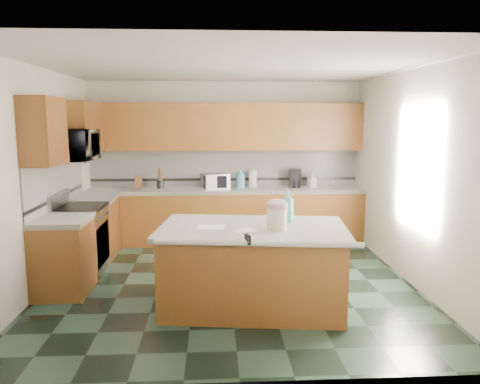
{
  "coord_description": "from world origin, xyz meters",
  "views": [
    {
      "loc": [
        -0.19,
        -5.74,
        2.08
      ],
      "look_at": [
        0.15,
        0.35,
        1.12
      ],
      "focal_mm": 35.0,
      "sensor_mm": 36.0,
      "label": 1
    }
  ],
  "objects": [
    {
      "name": "knife_block",
      "position": [
        -1.45,
        2.05,
        1.02
      ],
      "size": [
        0.11,
        0.15,
        0.23
      ],
      "primitive_type": "cube",
      "rotation": [
        -0.31,
        0.0,
        0.0
      ],
      "color": "#472814",
      "rests_on": "back_countertop"
    },
    {
      "name": "paper_towel",
      "position": [
        0.47,
        2.1,
        1.07
      ],
      "size": [
        0.13,
        0.13,
        0.29
      ],
      "primitive_type": "cylinder",
      "color": "white",
      "rests_on": "back_countertop"
    },
    {
      "name": "back_upper_cab",
      "position": [
        0.0,
        2.13,
        1.94
      ],
      "size": [
        4.6,
        0.33,
        0.78
      ],
      "primitive_type": "cube",
      "color": "#381D0D",
      "rests_on": "wall_back"
    },
    {
      "name": "microwave",
      "position": [
        -2.0,
        0.5,
        1.73
      ],
      "size": [
        0.5,
        0.73,
        0.41
      ],
      "primitive_type": "imported",
      "rotation": [
        0.0,
        0.0,
        1.57
      ],
      "color": "#B7B7BC",
      "rests_on": "wall_left"
    },
    {
      "name": "left_upper_cab_rear",
      "position": [
        -2.13,
        1.42,
        1.94
      ],
      "size": [
        0.33,
        1.09,
        0.78
      ],
      "primitive_type": "cube",
      "color": "#381D0D",
      "rests_on": "wall_left"
    },
    {
      "name": "left_base_cab_rear",
      "position": [
        -2.0,
        1.29,
        0.43
      ],
      "size": [
        0.6,
        0.82,
        0.86
      ],
      "primitive_type": "cube",
      "color": "#381D0D",
      "rests_on": "ground"
    },
    {
      "name": "paper_sheet_a",
      "position": [
        0.11,
        -0.99,
        0.92
      ],
      "size": [
        0.29,
        0.27,
        0.0
      ],
      "primitive_type": "cube",
      "rotation": [
        0.0,
        0.0,
        0.48
      ],
      "color": "white",
      "rests_on": "island_top"
    },
    {
      "name": "range_oven_door",
      "position": [
        -1.71,
        0.5,
        0.4
      ],
      "size": [
        0.02,
        0.68,
        0.55
      ],
      "primitive_type": "cube",
      "color": "black",
      "rests_on": "range_body"
    },
    {
      "name": "left_counter_front",
      "position": [
        -2.0,
        -0.24,
        0.89
      ],
      "size": [
        0.64,
        0.72,
        0.06
      ],
      "primitive_type": "cube",
      "color": "silver",
      "rests_on": "left_base_cab_front"
    },
    {
      "name": "coffee_maker",
      "position": [
        1.19,
        2.08,
        1.08
      ],
      "size": [
        0.24,
        0.25,
        0.31
      ],
      "primitive_type": "cube",
      "rotation": [
        0.0,
        0.0,
        -0.31
      ],
      "color": "black",
      "rests_on": "back_countertop"
    },
    {
      "name": "water_jug",
      "position": [
        0.26,
        2.06,
        1.05
      ],
      "size": [
        0.15,
        0.15,
        0.25
      ],
      "primitive_type": "cylinder",
      "color": "#5A9BC9",
      "rests_on": "back_countertop"
    },
    {
      "name": "water_jug_neck",
      "position": [
        0.26,
        2.06,
        1.19
      ],
      "size": [
        0.07,
        0.07,
        0.04
      ],
      "primitive_type": "cylinder",
      "color": "#5A9BC9",
      "rests_on": "water_jug"
    },
    {
      "name": "ceiling",
      "position": [
        0.0,
        0.0,
        2.7
      ],
      "size": [
        4.6,
        4.6,
        0.0
      ],
      "primitive_type": "plane",
      "color": "white",
      "rests_on": "ground"
    },
    {
      "name": "paper_sheet_b",
      "position": [
        -0.23,
        -0.82,
        0.92
      ],
      "size": [
        0.32,
        0.26,
        0.0
      ],
      "primitive_type": "cube",
      "rotation": [
        0.0,
        0.0,
        -0.15
      ],
      "color": "white",
      "rests_on": "island_top"
    },
    {
      "name": "paper_towel_base",
      "position": [
        0.47,
        2.1,
        0.93
      ],
      "size": [
        0.19,
        0.19,
        0.01
      ],
      "primitive_type": "cylinder",
      "color": "#B7B7BC",
      "rests_on": "back_countertop"
    },
    {
      "name": "left_base_cab_front",
      "position": [
        -2.0,
        -0.24,
        0.43
      ],
      "size": [
        0.6,
        0.72,
        0.86
      ],
      "primitive_type": "cube",
      "color": "#381D0D",
      "rests_on": "ground"
    },
    {
      "name": "left_upper_cab_front",
      "position": [
        -2.13,
        -0.24,
        1.94
      ],
      "size": [
        0.33,
        0.72,
        0.78
      ],
      "primitive_type": "cube",
      "color": "#381D0D",
      "rests_on": "wall_left"
    },
    {
      "name": "soap_back_cap",
      "position": [
        1.47,
        2.05,
        1.2
      ],
      "size": [
        0.02,
        0.02,
        0.03
      ],
      "primitive_type": "cylinder",
      "color": "red",
      "rests_on": "soap_bottle_back"
    },
    {
      "name": "range_cooktop",
      "position": [
        -2.0,
        0.5,
        0.9
      ],
      "size": [
        0.62,
        0.78,
        0.04
      ],
      "primitive_type": "cube",
      "color": "black",
      "rests_on": "range_body"
    },
    {
      "name": "soap_bottle_back",
      "position": [
        1.47,
        2.05,
        1.05
      ],
      "size": [
        0.15,
        0.16,
        0.26
      ],
      "primitive_type": "imported",
      "rotation": [
        0.0,
        0.0,
        0.39
      ],
      "color": "white",
      "rests_on": "back_countertop"
    },
    {
      "name": "left_counter_rear",
      "position": [
        -2.0,
        1.29,
        0.89
      ],
      "size": [
        0.64,
        0.82,
        0.06
      ],
      "primitive_type": "cube",
      "color": "silver",
      "rests_on": "left_base_cab_rear"
    },
    {
      "name": "back_base_cab",
      "position": [
        0.0,
        2.0,
        0.43
      ],
      "size": [
        4.6,
        0.6,
        0.86
      ],
      "primitive_type": "cube",
      "color": "#381D0D",
      "rests_on": "ground"
    },
    {
      "name": "treat_jar",
      "position": [
        0.47,
        -0.95,
        1.03
      ],
      "size": [
        0.23,
        0.23,
        0.22
      ],
      "primitive_type": "cylinder",
      "rotation": [
        0.0,
        0.0,
        0.09
      ],
      "color": "beige",
      "rests_on": "island_top"
    },
    {
      "name": "treat_jar_knob",
      "position": [
        0.47,
        -0.95,
        1.23
      ],
      "size": [
        0.08,
        0.03,
        0.03
      ],
      "primitive_type": "cylinder",
      "rotation": [
        0.0,
        1.57,
        0.0
      ],
      "color": "tan",
      "rests_on": "treat_jar_lid"
    },
    {
      "name": "utensil_crock",
      "position": [
        -1.09,
        2.08,
        0.99
      ],
      "size": [
        0.11,
        0.11,
        0.14
      ],
      "primitive_type": "cylinder",
      "color": "black",
      "rests_on": "back_countertop"
    },
    {
      "name": "wall_front",
      "position": [
        0.0,
        -2.32,
        1.35
      ],
      "size": [
        4.6,
        0.04,
        2.7
      ],
      "primitive_type": "cube",
      "color": "silver",
      "rests_on": "ground"
    },
    {
      "name": "left_backsplash",
      "position": [
        -2.29,
        0.55,
        1.24
      ],
      "size": [
        0.02,
        2.3,
        0.63
      ],
      "primitive_type": "cube",
      "color": "silver",
      "rests_on": "wall_left"
    },
    {
      "name": "wall_right",
      "position": [
        2.32,
        0.0,
        1.35
      ],
      "size": [
        0.04,
        4.6,
        2.7
      ],
      "primitive_type": "cube",
      "color": "silver",
      "rests_on": "ground"
    },
    {
      "name": "island_base",
      "position": [
        0.22,
        -0.79,
        0.43
      ],
      "size": [
        2.04,
        1.32,
        0.86
      ],
      "primitive_type": "cube",
      "rotation": [
        0.0,
        0.0,
        -0.12
      ],
      "color": "#381D0D",
      "rests_on": "ground"
    },
    {
      "name": "toaster_oven",
      "position": [
        -0.17,
        2.05,
        1.04
      ],
      "size": [
        0.5,
        0.41,
        0.25
      ],
      "primitive_type": "cube",
      "rotation": [
        0.0,
        0.0,
        0.33
      ],
      "color": "#B7B7BC",
      "rests_on": "back_countertop"
    },
    {
      "name": "island_bullnose",
      "position": [
        0.22,
        -1.39,
        0.89
      ],
      "size": [
        2.02,
        0.3,
        0.06
      ],
      "primitive_type": "cylinder",
      "rotation": [
        0.0,
        1.57,
        -0.12
      ],
      "color": "silver",
      "rests_on": "island_base"
    },
    {
      "name": "treat_jar_lid",
      "position": [
        0.47,
        -0.95,
        1.18
      ],
      "size": [
        0.23,
        0.23,
        0.14
      ],
      "primitive_type": "ellipsoid",
      "color": "#D192A6",
      "rests_on": "treat_jar"
    },
    {
      "name": "clamp_body",
      "position": [
        0.13,
        -1.37,
        0.93
      ],
      "size": [
        0.06,
        0.11,
        0.09
      ],
      "primitive_type": "cube",
      "rotation": [
        0.0,
        0.0,
        0.27
      ],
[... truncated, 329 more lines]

